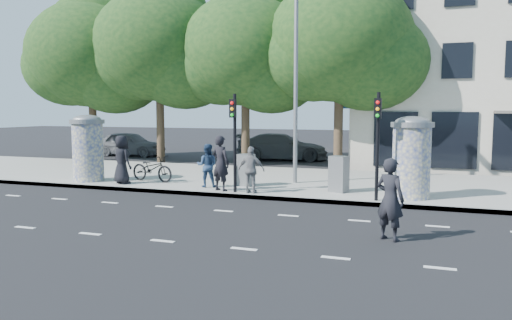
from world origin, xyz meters
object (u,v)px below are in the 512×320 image
at_px(ad_column_left, 88,146).
at_px(traffic_pole_far, 378,135).
at_px(ped_a, 122,160).
at_px(man_road, 390,199).
at_px(car_right, 282,147).
at_px(ped_b, 221,163).
at_px(cabinet_right, 339,174).
at_px(ad_column_right, 411,155).
at_px(ped_c, 207,165).
at_px(cabinet_left, 246,170).
at_px(traffic_pole_near, 234,132).
at_px(car_left, 130,144).
at_px(street_lamp, 295,63).
at_px(bicycle, 152,168).
at_px(ped_e, 251,170).

relative_size(ad_column_left, traffic_pole_far, 0.78).
relative_size(ped_a, man_road, 0.97).
height_order(traffic_pole_far, car_right, traffic_pole_far).
distance_m(ped_b, cabinet_right, 4.15).
bearing_deg(ped_a, ad_column_right, -153.35).
height_order(ped_a, ped_c, ped_a).
bearing_deg(ad_column_left, cabinet_left, 7.39).
bearing_deg(ped_b, ped_c, -18.86).
xyz_separation_m(traffic_pole_near, cabinet_right, (3.39, 1.29, -1.45)).
distance_m(ped_b, car_right, 12.45).
distance_m(ad_column_left, car_left, 12.45).
relative_size(ad_column_left, cabinet_right, 2.11).
distance_m(traffic_pole_far, cabinet_right, 2.40).
relative_size(traffic_pole_far, car_left, 0.74).
bearing_deg(ped_c, ped_b, 128.42).
height_order(ad_column_left, car_left, ad_column_left).
distance_m(traffic_pole_near, street_lamp, 4.07).
xyz_separation_m(ped_a, ped_b, (4.27, -0.28, 0.04)).
bearing_deg(man_road, ped_b, -7.26).
relative_size(ped_c, cabinet_right, 1.28).
relative_size(ad_column_left, car_right, 0.49).
distance_m(ad_column_left, bicycle, 2.75).
bearing_deg(car_right, man_road, -167.46).
height_order(ped_c, cabinet_right, ped_c).
bearing_deg(traffic_pole_near, traffic_pole_far, 0.00).
bearing_deg(street_lamp, cabinet_right, -37.87).
xyz_separation_m(ped_e, car_left, (-12.63, 11.83, -0.17)).
height_order(street_lamp, cabinet_right, street_lamp).
distance_m(man_road, car_left, 23.79).
height_order(ad_column_right, ped_c, ad_column_right).
height_order(traffic_pole_near, ped_e, traffic_pole_near).
distance_m(ad_column_right, street_lamp, 5.81).
bearing_deg(bicycle, ad_column_right, -82.00).
height_order(bicycle, car_right, car_right).
bearing_deg(ped_a, car_left, -33.55).
bearing_deg(ped_e, traffic_pole_far, 178.35).
relative_size(ad_column_right, ped_a, 1.41).
bearing_deg(ped_b, cabinet_left, -90.39).
xyz_separation_m(ad_column_right, traffic_pole_far, (-1.00, -0.91, 0.69)).
bearing_deg(traffic_pole_far, street_lamp, 140.12).
distance_m(ad_column_right, traffic_pole_far, 1.52).
relative_size(traffic_pole_far, ped_e, 2.12).
relative_size(bicycle, cabinet_right, 1.58).
relative_size(ped_a, cabinet_left, 1.57).
xyz_separation_m(ad_column_left, traffic_pole_far, (11.40, -0.71, 0.69)).
bearing_deg(car_right, ped_b, 174.73).
distance_m(ad_column_right, man_road, 5.13).
xyz_separation_m(ad_column_right, traffic_pole_near, (-5.80, -0.91, 0.69)).
height_order(traffic_pole_near, cabinet_left, traffic_pole_near).
bearing_deg(bicycle, ad_column_left, 115.23).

